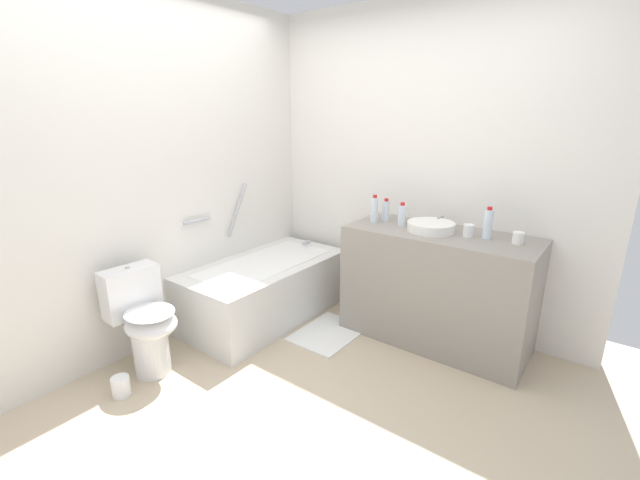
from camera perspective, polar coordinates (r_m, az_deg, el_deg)
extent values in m
plane|color=#C1AD8E|center=(2.78, -3.86, -21.11)|extent=(4.09, 4.09, 0.00)
cube|color=silver|center=(3.28, -22.66, 8.12)|extent=(3.49, 0.10, 2.57)
cube|color=silver|center=(3.57, 12.88, 9.61)|extent=(0.10, 2.99, 2.57)
cube|color=silver|center=(3.68, -7.41, -6.72)|extent=(1.45, 0.73, 0.49)
cube|color=white|center=(3.60, -7.54, -3.70)|extent=(1.19, 0.52, 0.09)
cylinder|color=#ABABB0|center=(3.97, -1.88, -0.36)|extent=(0.09, 0.03, 0.03)
cylinder|color=#ABABB0|center=(3.72, -11.22, 4.05)|extent=(0.25, 0.03, 0.44)
cylinder|color=#ABABB0|center=(3.47, -16.40, 2.51)|extent=(0.25, 0.03, 0.03)
cylinder|color=white|center=(3.14, -22.07, -13.43)|extent=(0.23, 0.23, 0.38)
ellipsoid|color=white|center=(3.01, -22.06, -10.60)|extent=(0.34, 0.38, 0.15)
ellipsoid|color=white|center=(2.98, -22.24, -9.12)|extent=(0.33, 0.36, 0.02)
cube|color=white|center=(3.14, -24.40, -6.41)|extent=(0.37, 0.19, 0.34)
cylinder|color=#BABABF|center=(3.08, -24.79, -3.41)|extent=(0.03, 0.03, 0.01)
cube|color=gray|center=(3.33, 15.57, -6.25)|extent=(0.59, 1.38, 0.87)
cylinder|color=white|center=(3.20, 14.89, 1.77)|extent=(0.35, 0.35, 0.07)
cylinder|color=#9F9FA4|center=(3.39, 16.28, 2.53)|extent=(0.02, 0.02, 0.07)
cylinder|color=#9F9FA4|center=(3.34, 16.06, 2.97)|extent=(0.09, 0.02, 0.02)
cylinder|color=#9F9FA4|center=(3.37, 17.20, 2.08)|extent=(0.03, 0.03, 0.04)
cylinder|color=#9F9FA4|center=(3.41, 15.32, 2.40)|extent=(0.03, 0.03, 0.04)
cylinder|color=silver|center=(3.29, 11.13, 3.29)|extent=(0.06, 0.06, 0.16)
cylinder|color=red|center=(3.27, 11.22, 4.85)|extent=(0.03, 0.03, 0.02)
cylinder|color=silver|center=(3.12, 21.94, 2.00)|extent=(0.06, 0.06, 0.20)
cylinder|color=red|center=(3.09, 22.17, 4.02)|extent=(0.03, 0.03, 0.02)
cylinder|color=silver|center=(3.37, 7.45, 4.10)|extent=(0.06, 0.06, 0.20)
cylinder|color=red|center=(3.35, 7.52, 5.94)|extent=(0.03, 0.03, 0.02)
cylinder|color=silver|center=(3.42, 8.98, 3.93)|extent=(0.06, 0.06, 0.16)
cylinder|color=red|center=(3.40, 9.05, 5.45)|extent=(0.03, 0.03, 0.02)
cylinder|color=white|center=(3.09, 25.43, 0.25)|extent=(0.07, 0.07, 0.08)
cylinder|color=white|center=(3.13, 19.61, 1.22)|extent=(0.07, 0.07, 0.09)
cube|color=white|center=(3.47, 1.14, -12.57)|extent=(0.59, 0.44, 0.01)
cylinder|color=white|center=(3.05, -25.52, -17.59)|extent=(0.11, 0.11, 0.13)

